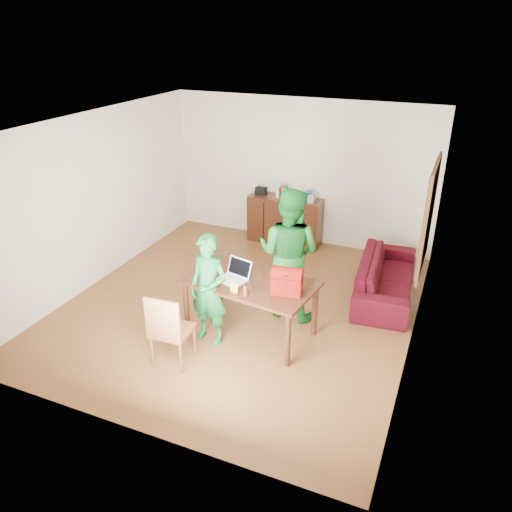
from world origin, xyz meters
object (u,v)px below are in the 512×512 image
at_px(sofa, 386,277).
at_px(person_near, 209,290).
at_px(person_far, 289,253).
at_px(chair, 173,343).
at_px(bottle, 246,290).
at_px(laptop, 232,278).
at_px(table, 250,288).
at_px(red_bag, 287,283).

bearing_deg(sofa, person_near, 133.38).
bearing_deg(sofa, person_far, 126.73).
height_order(chair, person_far, person_far).
distance_m(chair, person_near, 0.81).
height_order(person_far, bottle, person_far).
distance_m(laptop, bottle, 0.44).
relative_size(person_near, laptop, 3.63).
height_order(chair, sofa, chair).
distance_m(person_near, person_far, 1.30).
xyz_separation_m(person_near, person_far, (0.71, 1.07, 0.19)).
distance_m(person_near, sofa, 2.94).
distance_m(person_far, sofa, 1.77).
relative_size(laptop, sofa, 0.20).
height_order(table, person_far, person_far).
bearing_deg(red_bag, sofa, 55.28).
bearing_deg(red_bag, person_far, 100.48).
xyz_separation_m(person_far, sofa, (1.24, 1.08, -0.66)).
distance_m(table, person_near, 0.56).
bearing_deg(person_far, table, 72.22).
height_order(chair, bottle, chair).
distance_m(person_near, red_bag, 1.03).
relative_size(person_far, bottle, 11.09).
distance_m(person_near, bottle, 0.54).
relative_size(person_near, red_bag, 4.00).
xyz_separation_m(person_near, laptop, (0.20, 0.28, 0.09)).
bearing_deg(person_near, bottle, 6.61).
bearing_deg(table, laptop, -151.68).
distance_m(bottle, sofa, 2.66).
bearing_deg(table, chair, -114.56).
height_order(bottle, sofa, bottle).
relative_size(person_near, sofa, 0.74).
bearing_deg(bottle, sofa, 56.74).
bearing_deg(person_far, laptop, 61.38).
height_order(laptop, sofa, laptop).
bearing_deg(laptop, red_bag, 12.72).
relative_size(table, bottle, 10.56).
bearing_deg(laptop, chair, -99.20).
xyz_separation_m(table, person_near, (-0.42, -0.36, 0.06)).
distance_m(laptop, red_bag, 0.78).
xyz_separation_m(chair, laptop, (0.39, 0.91, 0.55)).
distance_m(table, red_bag, 0.61).
relative_size(chair, red_bag, 2.65).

